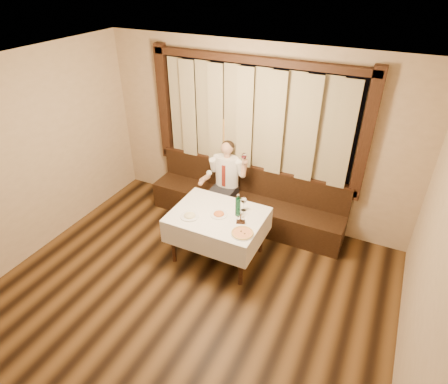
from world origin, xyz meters
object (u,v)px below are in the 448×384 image
at_px(dining_table, 218,220).
at_px(pasta_red, 219,213).
at_px(cruet_caddy, 241,220).
at_px(pasta_cream, 190,215).
at_px(seated_man, 225,176).
at_px(pizza, 242,233).
at_px(banquette, 246,204).
at_px(green_bottle, 238,206).

height_order(dining_table, pasta_red, pasta_red).
bearing_deg(pasta_red, cruet_caddy, -6.16).
xyz_separation_m(pasta_cream, seated_man, (-0.02, 1.16, 0.00)).
distance_m(dining_table, pizza, 0.55).
relative_size(pasta_red, cruet_caddy, 1.89).
bearing_deg(banquette, pasta_cream, -104.12).
distance_m(dining_table, green_bottle, 0.37).
distance_m(pasta_red, pasta_cream, 0.40).
bearing_deg(pizza, dining_table, 152.23).
distance_m(pasta_cream, green_bottle, 0.66).
relative_size(banquette, pizza, 10.67).
height_order(banquette, seated_man, seated_man).
height_order(pasta_cream, seated_man, seated_man).
bearing_deg(pasta_cream, banquette, 75.88).
distance_m(pizza, pasta_cream, 0.79).
bearing_deg(banquette, cruet_caddy, -71.18).
xyz_separation_m(pizza, pasta_cream, (-0.79, 0.03, 0.02)).
relative_size(pasta_cream, cruet_caddy, 2.03).
bearing_deg(pizza, pasta_red, 152.09).
bearing_deg(banquette, seated_man, -165.13).
distance_m(pasta_cream, cruet_caddy, 0.70).
height_order(banquette, pasta_cream, banquette).
bearing_deg(dining_table, seated_man, 109.55).
height_order(dining_table, cruet_caddy, cruet_caddy).
bearing_deg(dining_table, pizza, -27.77).
relative_size(pasta_red, green_bottle, 0.72).
bearing_deg(cruet_caddy, dining_table, 152.60).
height_order(cruet_caddy, seated_man, seated_man).
height_order(dining_table, pasta_cream, pasta_cream).
distance_m(banquette, green_bottle, 1.12).
distance_m(pasta_red, cruet_caddy, 0.34).
bearing_deg(banquette, green_bottle, -74.45).
bearing_deg(cruet_caddy, pasta_red, 154.00).
bearing_deg(green_bottle, cruet_caddy, -53.82).
distance_m(banquette, pasta_cream, 1.37).
bearing_deg(seated_man, pasta_cream, -89.05).
bearing_deg(pizza, green_bottle, 122.30).
bearing_deg(banquette, pasta_red, -88.62).
height_order(dining_table, green_bottle, green_bottle).
xyz_separation_m(banquette, cruet_caddy, (0.37, -1.07, 0.49)).
height_order(banquette, green_bottle, green_bottle).
relative_size(pasta_red, pasta_cream, 0.93).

